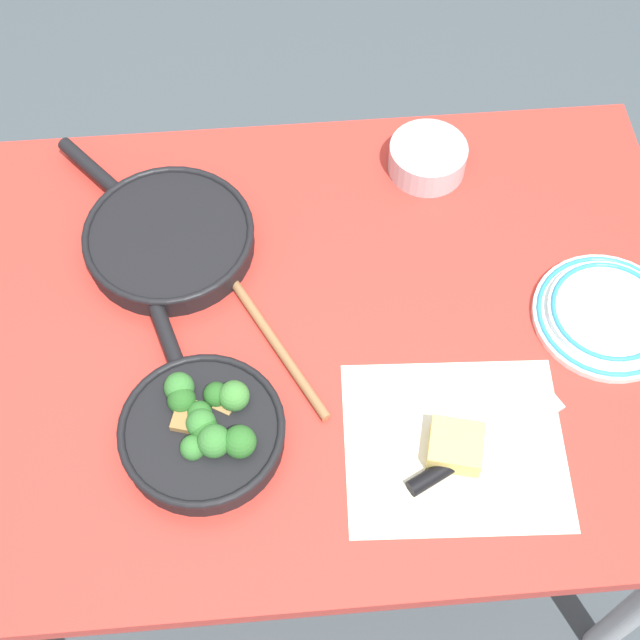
{
  "coord_description": "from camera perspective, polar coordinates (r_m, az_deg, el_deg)",
  "views": [
    {
      "loc": [
        -0.06,
        -0.71,
        1.91
      ],
      "look_at": [
        0.0,
        0.0,
        0.74
      ],
      "focal_mm": 50.0,
      "sensor_mm": 36.0,
      "label": 1
    }
  ],
  "objects": [
    {
      "name": "dining_table_red",
      "position": [
        1.45,
        0.0,
        -2.08
      ],
      "size": [
        1.19,
        0.86,
        0.72
      ],
      "color": "red",
      "rests_on": "ground_plane"
    },
    {
      "name": "grater_knife",
      "position": [
        1.29,
        9.25,
        -8.64
      ],
      "size": [
        0.25,
        0.15,
        0.02
      ],
      "rotation": [
        0.0,
        0.0,
        0.47
      ],
      "color": "silver",
      "rests_on": "dining_table_red"
    },
    {
      "name": "dinner_plate_stack",
      "position": [
        1.45,
        17.92,
        0.35
      ],
      "size": [
        0.23,
        0.23,
        0.03
      ],
      "color": "white",
      "rests_on": "dining_table_red"
    },
    {
      "name": "skillet_broccoli",
      "position": [
        1.28,
        -7.52,
        -6.76
      ],
      "size": [
        0.24,
        0.38,
        0.08
      ],
      "rotation": [
        0.0,
        0.0,
        1.88
      ],
      "color": "black",
      "rests_on": "dining_table_red"
    },
    {
      "name": "cheese_block",
      "position": [
        1.29,
        8.66,
        -8.0
      ],
      "size": [
        0.09,
        0.09,
        0.04
      ],
      "color": "#EACC66",
      "rests_on": "dining_table_red"
    },
    {
      "name": "parchment_sheet",
      "position": [
        1.31,
        8.59,
        -7.94
      ],
      "size": [
        0.33,
        0.29,
        0.0
      ],
      "color": "silver",
      "rests_on": "dining_table_red"
    },
    {
      "name": "prep_bowl_steel",
      "position": [
        1.57,
        6.9,
        10.25
      ],
      "size": [
        0.13,
        0.13,
        0.05
      ],
      "color": "#B7B7BC",
      "rests_on": "dining_table_red"
    },
    {
      "name": "wooden_spoon",
      "position": [
        1.41,
        -5.01,
        1.64
      ],
      "size": [
        0.21,
        0.38,
        0.02
      ],
      "rotation": [
        0.0,
        0.0,
        2.04
      ],
      "color": "#996B42",
      "rests_on": "dining_table_red"
    },
    {
      "name": "skillet_eggs",
      "position": [
        1.47,
        -9.7,
        5.25
      ],
      "size": [
        0.33,
        0.37,
        0.04
      ],
      "rotation": [
        0.0,
        0.0,
        2.27
      ],
      "color": "black",
      "rests_on": "dining_table_red"
    },
    {
      "name": "ground_plane",
      "position": [
        2.04,
        0.0,
        -10.95
      ],
      "size": [
        14.0,
        14.0,
        0.0
      ],
      "primitive_type": "plane",
      "color": "#424C51"
    }
  ]
}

